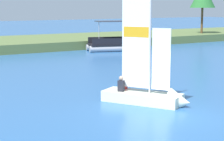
{
  "coord_description": "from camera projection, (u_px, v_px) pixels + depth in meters",
  "views": [
    {
      "loc": [
        -10.27,
        -12.51,
        4.46
      ],
      "look_at": [
        0.21,
        4.81,
        1.2
      ],
      "focal_mm": 65.76,
      "sensor_mm": 36.0,
      "label": 1
    }
  ],
  "objects": [
    {
      "name": "sailboat",
      "position": [
        153.0,
        95.0,
        18.53
      ],
      "size": [
        3.12,
        4.13,
        5.64
      ],
      "rotation": [
        0.0,
        0.0,
        -1.03
      ],
      "color": "silver",
      "rests_on": "ground"
    },
    {
      "name": "ground_plane",
      "position": [
        169.0,
        116.0,
        16.53
      ],
      "size": [
        200.0,
        200.0,
        0.0
      ],
      "primitive_type": "plane",
      "color": "#2D609E"
    },
    {
      "name": "pontoon_boat",
      "position": [
        115.0,
        44.0,
        40.09
      ],
      "size": [
        5.79,
        3.49,
        2.91
      ],
      "rotation": [
        0.0,
        0.0,
        -0.27
      ],
      "color": "#B2B2B7",
      "rests_on": "ground"
    }
  ]
}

